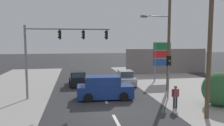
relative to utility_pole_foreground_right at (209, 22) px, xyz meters
name	(u,v)px	position (x,y,z in m)	size (l,w,h in m)	color
ground_plane	(111,111)	(-5.40, 2.46, -5.86)	(140.00, 140.00, 0.00)	#303033
lane_dash_near	(117,122)	(-5.40, 0.46, -5.86)	(0.20, 2.40, 0.01)	silver
lane_dash_mid	(105,99)	(-5.40, 5.46, -5.86)	(0.20, 2.40, 0.01)	silver
lane_dash_far	(98,87)	(-5.40, 10.46, -5.86)	(0.20, 2.40, 0.01)	silver
kerb_right_verge	(213,97)	(3.60, 4.46, -5.85)	(10.00, 44.00, 0.02)	#A39E99
utility_pole_foreground_right	(209,22)	(0.00, 0.00, 0.00)	(3.77, 0.66, 10.98)	brown
utility_pole_midground_right	(168,36)	(0.76, 7.38, -0.66)	(3.77, 0.69, 9.67)	brown
traffic_signal_mast	(56,46)	(-9.26, 6.55, -1.51)	(6.89, 0.56, 6.00)	slate
pedestal_signal_right_kerb	(169,70)	(-0.26, 4.76, -3.44)	(0.44, 0.30, 3.56)	slate
shopping_plaza_sign	(162,56)	(2.31, 12.30, -2.88)	(2.10, 0.16, 4.60)	slate
roadside_bush	(221,90)	(2.70, 2.20, -4.69)	(2.67, 2.29, 2.49)	#2D5B33
shopfront_wall_far	(166,61)	(5.60, 18.46, -4.06)	(12.00, 1.00, 3.60)	gray
suv_oncoming_mid	(104,88)	(-5.42, 5.65, -4.98)	(4.61, 2.21, 1.90)	navy
hatchback_crossing_left	(78,79)	(-7.48, 11.62, -5.16)	(1.90, 3.70, 1.53)	black
hatchback_kerbside_parked	(126,78)	(-2.31, 11.04, -5.16)	(1.87, 3.69, 1.53)	#A3A8AD
pedestrian_at_kerb	(175,96)	(-0.86, 2.23, -4.94)	(0.56, 0.23, 1.63)	#232838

